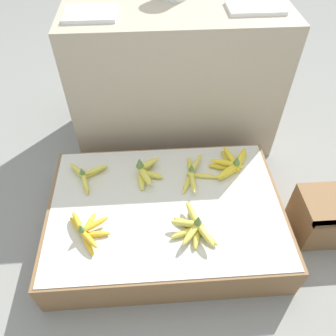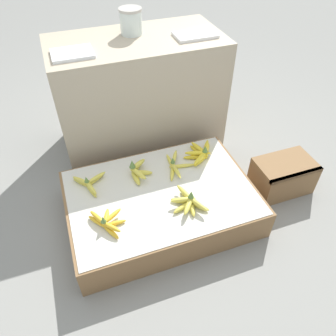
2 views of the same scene
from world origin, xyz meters
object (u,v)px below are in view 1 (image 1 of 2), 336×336
Objects in this scene: banana_bunch_middle_left at (86,175)px; banana_bunch_front_left at (87,230)px; banana_bunch_middle_midright at (194,173)px; wooden_crate at (336,215)px; banana_bunch_middle_right at (232,164)px; foam_tray_white at (255,7)px; banana_bunch_front_midright at (194,227)px; banana_bunch_middle_midleft at (146,171)px.

banana_bunch_front_left is at bearing -83.52° from banana_bunch_middle_left.
banana_bunch_middle_midright is at bearing 30.84° from banana_bunch_front_left.
banana_bunch_middle_left is (-1.17, 0.24, 0.11)m from wooden_crate.
banana_bunch_middle_left is 0.90× the size of banana_bunch_middle_right.
foam_tray_white is at bearing 57.83° from banana_bunch_middle_midright.
banana_bunch_middle_right is (0.71, 0.02, 0.01)m from banana_bunch_middle_left.
banana_bunch_middle_left is 0.79× the size of foam_tray_white.
banana_bunch_middle_left is at bearing 145.60° from banana_bunch_front_midright.
wooden_crate is at bearing -17.79° from banana_bunch_middle_midright.
banana_bunch_front_midright is 0.38m from banana_bunch_middle_midleft.
banana_bunch_middle_midleft reaches higher than banana_bunch_middle_midright.
banana_bunch_front_midright is at bearing -113.46° from foam_tray_white.
banana_bunch_middle_left is (-0.04, 0.31, -0.00)m from banana_bunch_front_left.
banana_bunch_middle_right reaches higher than banana_bunch_middle_midright.
wooden_crate is 1.04m from foam_tray_white.
foam_tray_white is at bearing 29.74° from banana_bunch_middle_left.
banana_bunch_middle_midleft is 0.82× the size of foam_tray_white.
banana_bunch_middle_midleft is 0.23m from banana_bunch_middle_midright.
foam_tray_white reaches higher than banana_bunch_front_midright.
banana_bunch_middle_left is at bearing -150.26° from foam_tray_white.
banana_bunch_front_midright reaches higher than wooden_crate.
wooden_crate is at bearing -11.36° from banana_bunch_middle_left.
foam_tray_white reaches higher than banana_bunch_middle_midleft.
banana_bunch_middle_midright is at bearing -5.35° from banana_bunch_middle_midleft.
banana_bunch_front_left is 0.40m from banana_bunch_middle_midleft.
banana_bunch_middle_midleft is 0.84× the size of banana_bunch_middle_midright.
banana_bunch_middle_right is (0.42, 0.02, -0.00)m from banana_bunch_middle_midleft.
banana_bunch_middle_left reaches higher than wooden_crate.
banana_bunch_front_midright reaches higher than banana_bunch_front_left.
banana_bunch_middle_midleft reaches higher than banana_bunch_front_midright.
wooden_crate is 1.43× the size of banana_bunch_middle_midright.
wooden_crate is at bearing -64.18° from foam_tray_white.
foam_tray_white is (0.54, 0.48, 0.56)m from banana_bunch_middle_midleft.
banana_bunch_front_midright is 0.92× the size of banana_bunch_middle_midright.
banana_bunch_front_midright is (0.45, -0.02, 0.00)m from banana_bunch_front_left.
foam_tray_white reaches higher than banana_bunch_middle_right.
banana_bunch_front_midright is 0.91× the size of foam_tray_white.
banana_bunch_front_left is 0.96× the size of banana_bunch_middle_right.
wooden_crate is 1.79× the size of banana_bunch_middle_left.
banana_bunch_front_left is 0.84× the size of foam_tray_white.
banana_bunch_middle_right reaches higher than banana_bunch_front_left.
banana_bunch_middle_midleft is at bearing 174.65° from banana_bunch_middle_midright.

